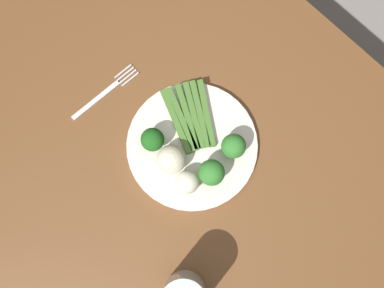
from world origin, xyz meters
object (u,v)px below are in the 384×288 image
object	(u,v)px
asparagus_bundle	(191,116)
broccoli_back	(234,146)
broccoli_left	(151,141)
fork	(106,92)
cauliflower_near_fork	(173,158)
plate	(192,145)
cauliflower_front_left	(187,182)
dining_table	(172,167)
broccoli_front	(212,173)

from	to	relation	value
asparagus_bundle	broccoli_back	world-z (taller)	broccoli_back
broccoli_left	fork	world-z (taller)	broccoli_left
broccoli_left	broccoli_back	bearing A→B (deg)	42.64
broccoli_left	cauliflower_near_fork	bearing A→B (deg)	10.07
plate	cauliflower_front_left	bearing A→B (deg)	-50.61
plate	cauliflower_near_fork	world-z (taller)	cauliflower_near_fork
plate	broccoli_back	xyz separation A→B (m)	(0.06, 0.05, 0.04)
asparagus_bundle	broccoli_left	world-z (taller)	broccoli_left
plate	broccoli_left	bearing A→B (deg)	-133.27
broccoli_back	cauliflower_near_fork	bearing A→B (deg)	-123.27
dining_table	broccoli_back	bearing A→B (deg)	53.76
asparagus_bundle	fork	size ratio (longest dim) A/B	0.95
plate	asparagus_bundle	xyz separation A→B (m)	(-0.04, 0.04, 0.01)
dining_table	broccoli_front	distance (m)	0.18
asparagus_bundle	plate	bearing A→B (deg)	166.65
broccoli_front	cauliflower_front_left	size ratio (longest dim) A/B	1.34
broccoli_back	fork	xyz separation A→B (m)	(-0.27, -0.10, -0.05)
broccoli_left	broccoli_front	size ratio (longest dim) A/B	0.91
broccoli_left	cauliflower_front_left	bearing A→B (deg)	-1.70
dining_table	plate	distance (m)	0.12
dining_table	fork	world-z (taller)	fork
cauliflower_front_left	dining_table	bearing A→B (deg)	172.95
asparagus_bundle	cauliflower_front_left	size ratio (longest dim) A/B	3.49
cauliflower_front_left	fork	xyz separation A→B (m)	(-0.25, 0.01, -0.04)
plate	fork	size ratio (longest dim) A/B	1.57
dining_table	cauliflower_near_fork	bearing A→B (deg)	22.91
broccoli_left	broccoli_back	world-z (taller)	broccoli_back
broccoli_left	broccoli_back	size ratio (longest dim) A/B	0.96
broccoli_back	fork	world-z (taller)	broccoli_back
cauliflower_front_left	broccoli_back	bearing A→B (deg)	83.46
broccoli_front	cauliflower_front_left	world-z (taller)	broccoli_front
cauliflower_near_fork	plate	bearing A→B (deg)	87.70
dining_table	broccoli_left	distance (m)	0.15
broccoli_left	broccoli_front	bearing A→B (deg)	18.51
dining_table	broccoli_left	size ratio (longest dim) A/B	23.58
dining_table	broccoli_back	distance (m)	0.19
fork	broccoli_front	bearing A→B (deg)	-80.44
plate	fork	world-z (taller)	plate
dining_table	cauliflower_near_fork	size ratio (longest dim) A/B	23.29
asparagus_bundle	fork	xyz separation A→B (m)	(-0.16, -0.09, -0.02)
broccoli_back	cauliflower_front_left	world-z (taller)	broccoli_back
cauliflower_front_left	fork	bearing A→B (deg)	178.04
broccoli_left	cauliflower_near_fork	world-z (taller)	same
dining_table	plate	bearing A→B (deg)	76.34
asparagus_bundle	cauliflower_front_left	bearing A→B (deg)	161.19
plate	broccoli_front	xyz separation A→B (m)	(0.07, -0.02, 0.04)
cauliflower_front_left	broccoli_left	bearing A→B (deg)	178.30
broccoli_front	fork	world-z (taller)	broccoli_front
broccoli_front	broccoli_back	size ratio (longest dim) A/B	1.05
plate	broccoli_left	xyz separation A→B (m)	(-0.05, -0.06, 0.04)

